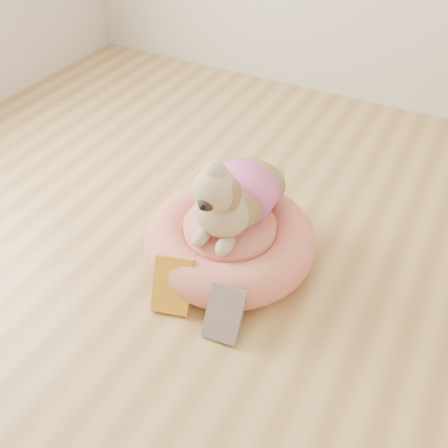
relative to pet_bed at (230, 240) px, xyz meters
The scene contains 5 objects.
floor 0.60m from the pet_bed, 84.12° to the right, with size 4.50×4.50×0.00m, color #B2864A.
pet_bed is the anchor object (origin of this frame).
dog 0.28m from the pet_bed, 71.06° to the left, with size 0.35×0.51×0.37m, color olive, non-canonical shape.
book_yellow 0.34m from the pet_bed, 101.78° to the right, with size 0.14×0.03×0.22m, color yellow.
book_white 0.39m from the pet_bed, 65.38° to the right, with size 0.13×0.02×0.20m, color silver.
Camera 1 is at (0.63, -0.75, 1.48)m, focal length 40.00 mm.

